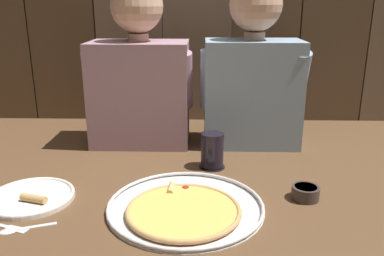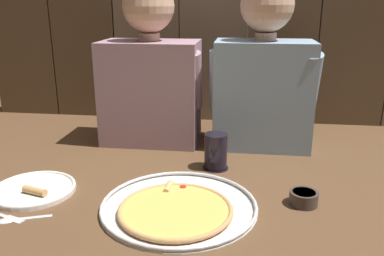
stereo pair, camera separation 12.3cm
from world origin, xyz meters
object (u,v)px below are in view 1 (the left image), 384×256
Objects in this scene: drinking_glass at (212,151)px; dipping_bowl at (305,192)px; dinner_plate at (31,197)px; diner_left at (139,70)px; pizza_tray at (185,207)px; diner_right at (253,69)px.

drinking_glass is 1.54× the size of dipping_bowl.
diner_left is at bearing 64.14° from dinner_plate.
dipping_bowl reaches higher than pizza_tray.
drinking_glass is 0.19× the size of diner_right.
drinking_glass is at bearing 139.53° from dipping_bowl.
diner_left is at bearing 179.99° from diner_right.
pizza_tray is at bearing -113.12° from diner_right.
pizza_tray is at bearing -70.64° from diner_left.
drinking_glass is 0.45m from diner_left.
diner_left reaches higher than dipping_bowl.
diner_right is at bearing 58.50° from drinking_glass.
diner_left reaches higher than pizza_tray.
dipping_bowl is 0.79m from diner_left.
diner_left is (-0.55, 0.49, 0.27)m from dipping_bowl.
drinking_glass is (0.53, 0.26, 0.05)m from dinner_plate.
drinking_glass is at bearing 74.96° from pizza_tray.
pizza_tray is 3.53× the size of drinking_glass.
dinner_plate is at bearing -143.29° from diner_right.
diner_right is (0.69, 0.52, 0.29)m from dinner_plate.
pizza_tray is 1.77× the size of dinner_plate.
diner_right is (0.24, 0.57, 0.29)m from pizza_tray.
dinner_plate is 3.07× the size of dipping_bowl.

